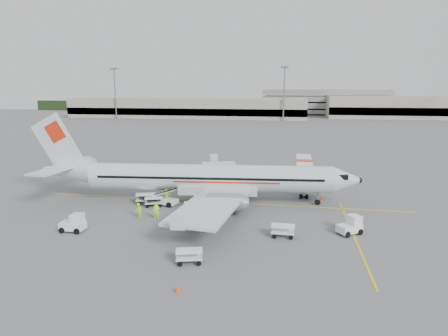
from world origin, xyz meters
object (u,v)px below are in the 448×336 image
(tug_fore, at_px, (350,225))
(tug_aft, at_px, (72,223))
(jet_bridge, at_px, (304,174))
(tug_mid, at_px, (194,203))
(aircraft, at_px, (210,160))
(belt_loader, at_px, (162,194))

(tug_fore, distance_m, tug_aft, 26.19)
(jet_bridge, xyz_separation_m, tug_mid, (-12.29, -12.19, -1.04))
(tug_fore, bearing_deg, aircraft, 118.59)
(jet_bridge, relative_size, tug_aft, 6.49)
(tug_fore, bearing_deg, jet_bridge, 68.11)
(belt_loader, relative_size, tug_aft, 2.16)
(belt_loader, xyz_separation_m, tug_fore, (20.31, -5.68, -0.45))
(tug_aft, bearing_deg, belt_loader, 59.04)
(aircraft, distance_m, belt_loader, 6.87)
(aircraft, xyz_separation_m, tug_aft, (-10.98, -11.36, -4.30))
(tug_mid, bearing_deg, jet_bridge, 30.07)
(aircraft, distance_m, tug_mid, 5.58)
(tug_fore, bearing_deg, tug_mid, 130.86)
(aircraft, height_order, belt_loader, aircraft)
(tug_mid, distance_m, tug_aft, 12.71)
(tug_mid, bearing_deg, belt_loader, 145.09)
(aircraft, xyz_separation_m, belt_loader, (-5.39, -1.80, -3.85))
(aircraft, xyz_separation_m, jet_bridge, (11.20, 8.81, -3.26))
(aircraft, height_order, tug_fore, aircraft)
(belt_loader, bearing_deg, jet_bridge, 43.74)
(tug_fore, height_order, tug_aft, tug_aft)
(jet_bridge, bearing_deg, tug_mid, -134.31)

